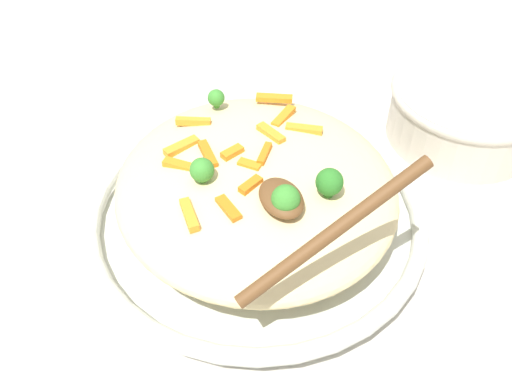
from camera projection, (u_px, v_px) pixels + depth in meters
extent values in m
plane|color=beige|center=(256.00, 230.00, 0.66)|extent=(2.40, 2.40, 0.00)
cylinder|color=silver|center=(256.00, 224.00, 0.66)|extent=(0.35, 0.35, 0.02)
torus|color=silver|center=(256.00, 211.00, 0.64)|extent=(0.38, 0.38, 0.02)
torus|color=black|center=(256.00, 209.00, 0.64)|extent=(0.37, 0.37, 0.00)
ellipsoid|color=beige|center=(256.00, 187.00, 0.62)|extent=(0.31, 0.30, 0.07)
cube|color=orange|center=(208.00, 154.00, 0.60)|extent=(0.04, 0.01, 0.01)
cube|color=orange|center=(274.00, 98.00, 0.68)|extent=(0.03, 0.04, 0.01)
cube|color=orange|center=(251.00, 185.00, 0.57)|extent=(0.02, 0.03, 0.01)
cube|color=orange|center=(178.00, 165.00, 0.60)|extent=(0.03, 0.03, 0.01)
cube|color=orange|center=(232.00, 152.00, 0.60)|extent=(0.02, 0.03, 0.01)
cube|color=orange|center=(251.00, 167.00, 0.59)|extent=(0.02, 0.02, 0.01)
cube|color=orange|center=(264.00, 154.00, 0.60)|extent=(0.03, 0.03, 0.01)
cube|color=orange|center=(193.00, 121.00, 0.65)|extent=(0.02, 0.04, 0.01)
cube|color=orange|center=(189.00, 215.00, 0.55)|extent=(0.04, 0.01, 0.01)
cube|color=orange|center=(228.00, 208.00, 0.55)|extent=(0.03, 0.02, 0.01)
cube|color=orange|center=(271.00, 134.00, 0.63)|extent=(0.04, 0.02, 0.01)
cube|color=orange|center=(304.00, 129.00, 0.64)|extent=(0.03, 0.04, 0.01)
cube|color=orange|center=(182.00, 147.00, 0.62)|extent=(0.02, 0.04, 0.01)
cube|color=orange|center=(284.00, 117.00, 0.66)|extent=(0.03, 0.04, 0.01)
cylinder|color=#296820|center=(328.00, 192.00, 0.56)|extent=(0.01, 0.01, 0.01)
sphere|color=#2D7A28|center=(329.00, 182.00, 0.55)|extent=(0.03, 0.03, 0.03)
cylinder|color=#377928|center=(204.00, 182.00, 0.57)|extent=(0.01, 0.01, 0.01)
sphere|color=#3D8E33|center=(203.00, 173.00, 0.57)|extent=(0.02, 0.02, 0.02)
cylinder|color=#377928|center=(216.00, 105.00, 0.67)|extent=(0.01, 0.01, 0.01)
sphere|color=#3D8E33|center=(215.00, 98.00, 0.67)|extent=(0.02, 0.02, 0.02)
cylinder|color=#377928|center=(288.00, 209.00, 0.55)|extent=(0.01, 0.01, 0.01)
sphere|color=#3D8E33|center=(289.00, 198.00, 0.54)|extent=(0.03, 0.03, 0.03)
ellipsoid|color=brown|center=(279.00, 199.00, 0.55)|extent=(0.06, 0.04, 0.02)
cylinder|color=brown|center=(334.00, 231.00, 0.46)|extent=(0.03, 0.18, 0.09)
cylinder|color=beige|center=(465.00, 113.00, 0.76)|extent=(0.19, 0.19, 0.08)
torus|color=beige|center=(471.00, 93.00, 0.74)|extent=(0.20, 0.20, 0.02)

